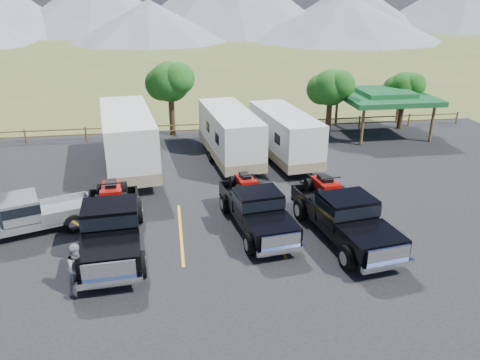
{
  "coord_description": "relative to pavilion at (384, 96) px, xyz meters",
  "views": [
    {
      "loc": [
        -2.21,
        -14.07,
        9.81
      ],
      "look_at": [
        0.88,
        5.79,
        1.6
      ],
      "focal_mm": 35.0,
      "sensor_mm": 36.0,
      "label": 1
    }
  ],
  "objects": [
    {
      "name": "ground",
      "position": [
        -13.0,
        -17.0,
        -2.79
      ],
      "size": [
        320.0,
        320.0,
        0.0
      ],
      "primitive_type": "plane",
      "color": "#485825",
      "rests_on": "ground"
    },
    {
      "name": "asphalt_lot",
      "position": [
        -13.0,
        -14.0,
        -2.77
      ],
      "size": [
        44.0,
        34.0,
        0.04
      ],
      "primitive_type": "cube",
      "color": "black",
      "rests_on": "ground"
    },
    {
      "name": "stall_lines",
      "position": [
        -13.0,
        -13.0,
        -2.74
      ],
      "size": [
        12.12,
        5.5,
        0.01
      ],
      "color": "gold",
      "rests_on": "asphalt_lot"
    },
    {
      "name": "tree_ne_a",
      "position": [
        -4.03,
        0.01,
        0.69
      ],
      "size": [
        3.11,
        2.92,
        4.76
      ],
      "color": "black",
      "rests_on": "ground"
    },
    {
      "name": "tree_ne_b",
      "position": [
        1.98,
        1.01,
        0.34
      ],
      "size": [
        2.77,
        2.59,
        4.27
      ],
      "color": "black",
      "rests_on": "ground"
    },
    {
      "name": "tree_north",
      "position": [
        -15.03,
        2.02,
        1.05
      ],
      "size": [
        3.46,
        3.24,
        5.25
      ],
      "color": "black",
      "rests_on": "ground"
    },
    {
      "name": "rail_fence",
      "position": [
        -11.0,
        1.5,
        -2.18
      ],
      "size": [
        36.12,
        0.12,
        1.0
      ],
      "color": "brown",
      "rests_on": "ground"
    },
    {
      "name": "pavilion",
      "position": [
        0.0,
        0.0,
        0.0
      ],
      "size": [
        6.2,
        6.2,
        3.22
      ],
      "color": "brown",
      "rests_on": "ground"
    },
    {
      "name": "rig_left",
      "position": [
        -17.72,
        -13.84,
        -1.64
      ],
      "size": [
        2.78,
        7.0,
        2.3
      ],
      "rotation": [
        0.0,
        0.0,
        0.07
      ],
      "color": "black",
      "rests_on": "asphalt_lot"
    },
    {
      "name": "rig_center",
      "position": [
        -11.69,
        -13.0,
        -1.77
      ],
      "size": [
        2.76,
        6.31,
        2.04
      ],
      "rotation": [
        0.0,
        0.0,
        0.13
      ],
      "color": "black",
      "rests_on": "asphalt_lot"
    },
    {
      "name": "rig_right",
      "position": [
        -8.26,
        -14.43,
        -1.68
      ],
      "size": [
        3.07,
        6.89,
        2.22
      ],
      "rotation": [
        0.0,
        0.0,
        0.14
      ],
      "color": "black",
      "rests_on": "asphalt_lot"
    },
    {
      "name": "trailer_left",
      "position": [
        -17.58,
        -5.13,
        -0.9
      ],
      "size": [
        3.72,
        10.24,
        3.54
      ],
      "rotation": [
        0.0,
        0.0,
        0.13
      ],
      "color": "silver",
      "rests_on": "asphalt_lot"
    },
    {
      "name": "trailer_center",
      "position": [
        -11.69,
        -4.47,
        -1.08
      ],
      "size": [
        3.19,
        9.22,
        3.19
      ],
      "rotation": [
        0.0,
        0.0,
        0.11
      ],
      "color": "silver",
      "rests_on": "asphalt_lot"
    },
    {
      "name": "trailer_right",
      "position": [
        -8.42,
        -4.78,
        -1.16
      ],
      "size": [
        3.19,
        8.8,
        3.04
      ],
      "rotation": [
        0.0,
        0.0,
        0.13
      ],
      "color": "silver",
      "rests_on": "asphalt_lot"
    },
    {
      "name": "pickup_silver",
      "position": [
        -21.51,
        -12.02,
        -1.86
      ],
      "size": [
        5.99,
        3.57,
        1.71
      ],
      "rotation": [
        0.0,
        0.0,
        -1.24
      ],
      "color": "#989AA0",
      "rests_on": "asphalt_lot"
    },
    {
      "name": "person_b",
      "position": [
        -18.57,
        -16.77,
        -1.81
      ],
      "size": [
        1.16,
        1.12,
        1.88
      ],
      "primitive_type": "imported",
      "rotation": [
        0.0,
        0.0,
        0.64
      ],
      "color": "gray",
      "rests_on": "asphalt_lot"
    }
  ]
}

